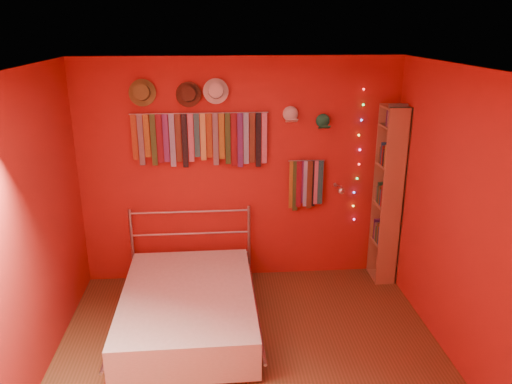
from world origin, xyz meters
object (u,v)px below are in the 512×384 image
object	(u,v)px
tie_rack	(201,137)
bookshelf	(391,195)
reading_lamp	(340,190)
bed	(188,307)

from	to	relation	value
tie_rack	bookshelf	xyz separation A→B (m)	(2.07, -0.16, -0.65)
tie_rack	bookshelf	bearing A→B (deg)	-4.29
tie_rack	bookshelf	world-z (taller)	bookshelf
tie_rack	reading_lamp	xyz separation A→B (m)	(1.48, -0.19, -0.56)
tie_rack	bed	world-z (taller)	tie_rack
bookshelf	bed	xyz separation A→B (m)	(-2.22, -0.81, -0.81)
tie_rack	bookshelf	distance (m)	2.17
reading_lamp	tie_rack	bearing A→B (deg)	172.68
bookshelf	bed	world-z (taller)	bookshelf
bookshelf	bed	distance (m)	2.50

